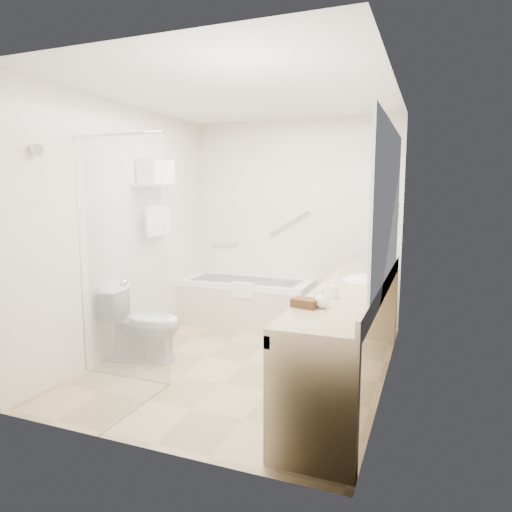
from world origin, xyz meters
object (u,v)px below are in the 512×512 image
(bathtub, at_px, (246,302))
(water_bottle_left, at_px, (369,266))
(vanity_counter, at_px, (351,312))
(amenity_basket, at_px, (305,303))
(toilet, at_px, (143,324))

(bathtub, xyz_separation_m, water_bottle_left, (1.58, -0.73, 0.65))
(bathtub, height_order, vanity_counter, vanity_counter)
(bathtub, relative_size, amenity_basket, 9.13)
(amenity_basket, bearing_deg, vanity_counter, 76.79)
(bathtub, distance_m, vanity_counter, 2.09)
(water_bottle_left, bearing_deg, vanity_counter, -94.44)
(toilet, distance_m, amenity_basket, 1.97)
(bathtub, distance_m, amenity_basket, 2.62)
(vanity_counter, bearing_deg, toilet, -176.24)
(toilet, xyz_separation_m, amenity_basket, (1.79, -0.65, 0.52))
(vanity_counter, xyz_separation_m, amenity_basket, (-0.18, -0.78, 0.24))
(bathtub, xyz_separation_m, toilet, (-0.45, -1.52, 0.08))
(amenity_basket, bearing_deg, toilet, 160.20)
(amenity_basket, distance_m, water_bottle_left, 1.45)
(toilet, bearing_deg, bathtub, -30.14)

